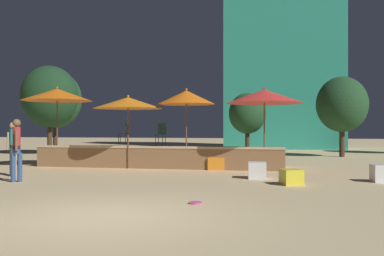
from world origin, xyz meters
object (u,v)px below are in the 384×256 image
patio_umbrella_2 (57,95)px  patio_umbrella_3 (186,97)px  person_0 (13,147)px  background_tree_2 (55,100)px  cube_seat_2 (257,170)px  background_tree_0 (247,114)px  bistro_chair_0 (161,132)px  bistro_chair_1 (125,131)px  person_1 (17,147)px  patio_umbrella_1 (128,103)px  cube_seat_1 (291,177)px  frisbee_disc (195,203)px  patio_umbrella_0 (264,96)px  background_tree_4 (50,97)px  background_tree_1 (342,105)px  cube_seat_0 (217,163)px  cube_seat_3 (381,173)px

patio_umbrella_2 → patio_umbrella_3: (5.21, 0.10, -0.18)m
person_0 → background_tree_2: bearing=-162.4°
cube_seat_2 → background_tree_0: background_tree_0 is taller
bistro_chair_0 → bistro_chair_1: size_ratio=1.00×
patio_umbrella_3 → person_1: size_ratio=1.69×
patio_umbrella_1 → cube_seat_1: size_ratio=4.14×
person_1 → frisbee_disc: bearing=125.6°
patio_umbrella_0 → bistro_chair_1: 6.24m
person_0 → frisbee_disc: bearing=54.8°
background_tree_4 → cube_seat_1: bearing=-38.8°
person_1 → cube_seat_2: bearing=167.2°
patio_umbrella_1 → background_tree_2: size_ratio=0.56×
cube_seat_2 → bistro_chair_1: bearing=145.0°
patio_umbrella_0 → bistro_chair_1: (-5.88, 1.64, -1.27)m
patio_umbrella_2 → bistro_chair_1: (2.19, 1.70, -1.45)m
background_tree_1 → background_tree_4: 16.48m
cube_seat_0 → bistro_chair_0: bistro_chair_0 is taller
patio_umbrella_1 → person_0: patio_umbrella_1 is taller
patio_umbrella_3 → patio_umbrella_1: bearing=-176.2°
cube_seat_2 → bistro_chair_1: (-5.76, 4.03, 1.15)m
bistro_chair_1 → person_0: bearing=-57.0°
cube_seat_2 → background_tree_0: 14.04m
patio_umbrella_1 → cube_seat_0: size_ratio=4.41×
cube_seat_3 → background_tree_4: 18.99m
cube_seat_2 → cube_seat_3: (3.49, -0.13, -0.00)m
patio_umbrella_1 → person_1: (-1.65, -4.53, -1.50)m
person_1 → background_tree_0: size_ratio=0.48×
cube_seat_1 → cube_seat_0: bearing=124.4°
patio_umbrella_0 → background_tree_0: size_ratio=0.80×
cube_seat_3 → patio_umbrella_1: bearing=164.1°
patio_umbrella_0 → cube_seat_1: size_ratio=4.44×
patio_umbrella_1 → cube_seat_2: bearing=-24.7°
bistro_chair_0 → background_tree_4: (-8.48, 5.99, 1.98)m
background_tree_0 → patio_umbrella_3: bearing=-96.9°
cube_seat_3 → background_tree_0: bearing=109.3°
bistro_chair_1 → cube_seat_3: bearing=30.1°
cube_seat_3 → frisbee_disc: size_ratio=2.10×
patio_umbrella_3 → background_tree_0: size_ratio=0.81×
cube_seat_1 → bistro_chair_0: bistro_chair_0 is taller
background_tree_2 → background_tree_4: bearing=-85.1°
cube_seat_1 → bistro_chair_0: 7.10m
bistro_chair_0 → background_tree_0: background_tree_0 is taller
cube_seat_2 → person_1: 7.04m
patio_umbrella_2 → cube_seat_3: bearing=-12.1°
patio_umbrella_2 → frisbee_disc: 10.25m
patio_umbrella_0 → patio_umbrella_3: (-2.87, 0.05, 0.01)m
patio_umbrella_2 → background_tree_2: 9.27m
person_1 → background_tree_4: background_tree_4 is taller
cube_seat_1 → patio_umbrella_2: bearing=158.1°
background_tree_4 → bistro_chair_0: bearing=-35.3°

